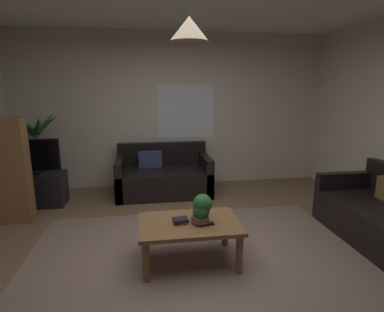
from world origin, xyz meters
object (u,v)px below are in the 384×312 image
remote_on_table_1 (202,223)px  potted_plant_on_table (202,209)px  book_on_table_1 (180,220)px  remote_on_table_0 (206,224)px  tv_stand (34,189)px  coffee_table (190,229)px  potted_palm_corner (38,156)px  tv (30,156)px  pendant_lamp (189,29)px  book_on_table_0 (182,222)px  couch_under_window (164,177)px

remote_on_table_1 → potted_plant_on_table: potted_plant_on_table is taller
book_on_table_1 → remote_on_table_1: book_on_table_1 is taller
remote_on_table_0 → tv_stand: (-2.27, 2.00, -0.20)m
potted_plant_on_table → coffee_table: bearing=161.0°
coffee_table → potted_plant_on_table: size_ratio=3.36×
book_on_table_1 → tv_stand: bearing=136.7°
tv_stand → remote_on_table_0: bearing=-41.4°
potted_plant_on_table → book_on_table_1: bearing=171.0°
coffee_table → potted_palm_corner: potted_palm_corner is taller
potted_palm_corner → coffee_table: bearing=-47.6°
coffee_table → remote_on_table_0: (0.15, -0.10, 0.08)m
remote_on_table_0 → tv: (-2.27, 1.98, 0.32)m
pendant_lamp → book_on_table_0: bearing=-171.0°
book_on_table_1 → potted_palm_corner: potted_palm_corner is taller
book_on_table_1 → book_on_table_0: bearing=-29.9°
tv → book_on_table_1: bearing=-43.0°
couch_under_window → remote_on_table_0: couch_under_window is taller
remote_on_table_1 → potted_plant_on_table: (0.00, 0.03, 0.14)m
couch_under_window → tv: (-1.98, -0.28, 0.50)m
remote_on_table_0 → potted_plant_on_table: 0.16m
remote_on_table_0 → remote_on_table_1: size_ratio=1.00×
remote_on_table_1 → tv_stand: size_ratio=0.18×
book_on_table_1 → tv_stand: tv_stand is taller
potted_plant_on_table → tv: tv is taller
coffee_table → pendant_lamp: 1.91m
tv_stand → potted_palm_corner: (-0.05, 0.47, 0.42)m
coffee_table → book_on_table_0: bearing=-171.0°
book_on_table_1 → remote_on_table_0: 0.26m
book_on_table_1 → potted_palm_corner: size_ratio=0.10×
book_on_table_0 → remote_on_table_1: bearing=-16.3°
tv → potted_palm_corner: 0.51m
couch_under_window → tv_stand: couch_under_window is taller
book_on_table_0 → remote_on_table_0: size_ratio=0.74×
remote_on_table_0 → potted_palm_corner: 3.39m
couch_under_window → tv: size_ratio=1.82×
tv_stand → potted_palm_corner: size_ratio=0.64×
book_on_table_1 → pendant_lamp: 1.80m
coffee_table → tv: (-2.12, 1.88, 0.40)m
book_on_table_1 → remote_on_table_1: size_ratio=0.91×
potted_plant_on_table → tv: bearing=139.3°
couch_under_window → tv_stand: size_ratio=1.72×
tv → pendant_lamp: (2.12, -1.88, 1.51)m
tv_stand → pendant_lamp: pendant_lamp is taller
couch_under_window → potted_plant_on_table: couch_under_window is taller
book_on_table_0 → book_on_table_1: book_on_table_1 is taller
tv → pendant_lamp: size_ratio=1.60×
coffee_table → potted_plant_on_table: bearing=-19.0°
tv → potted_palm_corner: bearing=95.3°
potted_plant_on_table → pendant_lamp: pendant_lamp is taller
remote_on_table_0 → potted_palm_corner: bearing=-148.4°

